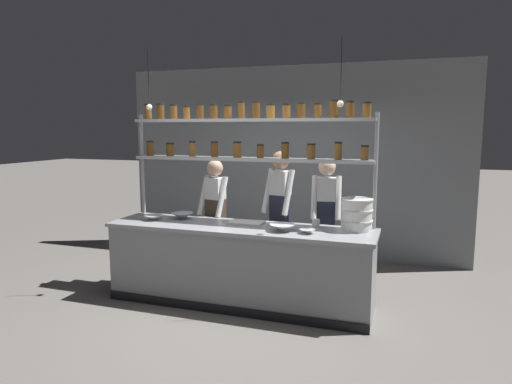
{
  "coord_description": "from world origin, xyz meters",
  "views": [
    {
      "loc": [
        1.82,
        -4.77,
        2.03
      ],
      "look_at": [
        0.13,
        0.2,
        1.29
      ],
      "focal_mm": 32.0,
      "sensor_mm": 36.0,
      "label": 1
    }
  ],
  "objects_px": {
    "chef_left": "(215,214)",
    "prep_bowl_near_right": "(282,228)",
    "container_stack": "(357,214)",
    "cutting_board": "(246,223)",
    "serving_cup_front": "(316,223)",
    "chef_right": "(326,216)",
    "prep_bowl_center_back": "(154,218)",
    "spice_shelf_unit": "(249,140)",
    "prep_bowl_center_front": "(182,216)",
    "prep_bowl_near_left": "(307,232)",
    "chef_center": "(280,210)"
  },
  "relations": [
    {
      "from": "chef_left",
      "to": "prep_bowl_near_right",
      "type": "height_order",
      "value": "chef_left"
    },
    {
      "from": "container_stack",
      "to": "cutting_board",
      "type": "distance_m",
      "value": 1.27
    },
    {
      "from": "cutting_board",
      "to": "serving_cup_front",
      "type": "distance_m",
      "value": 0.81
    },
    {
      "from": "chef_right",
      "to": "prep_bowl_center_back",
      "type": "bearing_deg",
      "value": -167.58
    },
    {
      "from": "spice_shelf_unit",
      "to": "prep_bowl_center_front",
      "type": "xyz_separation_m",
      "value": [
        -0.81,
        -0.18,
        -0.93
      ]
    },
    {
      "from": "chef_left",
      "to": "container_stack",
      "type": "height_order",
      "value": "chef_left"
    },
    {
      "from": "prep_bowl_near_left",
      "to": "prep_bowl_near_right",
      "type": "relative_size",
      "value": 0.6
    },
    {
      "from": "chef_right",
      "to": "prep_bowl_near_left",
      "type": "xyz_separation_m",
      "value": [
        -0.05,
        -0.84,
        -0.02
      ]
    },
    {
      "from": "prep_bowl_near_left",
      "to": "chef_right",
      "type": "bearing_deg",
      "value": 86.69
    },
    {
      "from": "prep_bowl_center_front",
      "to": "prep_bowl_center_back",
      "type": "height_order",
      "value": "prep_bowl_center_front"
    },
    {
      "from": "container_stack",
      "to": "serving_cup_front",
      "type": "height_order",
      "value": "container_stack"
    },
    {
      "from": "cutting_board",
      "to": "prep_bowl_near_left",
      "type": "height_order",
      "value": "prep_bowl_near_left"
    },
    {
      "from": "chef_right",
      "to": "prep_bowl_near_left",
      "type": "height_order",
      "value": "chef_right"
    },
    {
      "from": "chef_center",
      "to": "chef_right",
      "type": "xyz_separation_m",
      "value": [
        0.56,
        0.08,
        -0.06
      ]
    },
    {
      "from": "chef_left",
      "to": "prep_bowl_center_front",
      "type": "height_order",
      "value": "chef_left"
    },
    {
      "from": "container_stack",
      "to": "prep_bowl_center_front",
      "type": "bearing_deg",
      "value": -178.7
    },
    {
      "from": "chef_right",
      "to": "serving_cup_front",
      "type": "relative_size",
      "value": 18.19
    },
    {
      "from": "chef_left",
      "to": "chef_center",
      "type": "relative_size",
      "value": 0.93
    },
    {
      "from": "chef_right",
      "to": "prep_bowl_near_right",
      "type": "distance_m",
      "value": 0.88
    },
    {
      "from": "container_stack",
      "to": "serving_cup_front",
      "type": "relative_size",
      "value": 3.84
    },
    {
      "from": "prep_bowl_center_front",
      "to": "prep_bowl_near_right",
      "type": "distance_m",
      "value": 1.37
    },
    {
      "from": "cutting_board",
      "to": "prep_bowl_center_front",
      "type": "bearing_deg",
      "value": 178.81
    },
    {
      "from": "chef_left",
      "to": "chef_right",
      "type": "distance_m",
      "value": 1.42
    },
    {
      "from": "spice_shelf_unit",
      "to": "container_stack",
      "type": "distance_m",
      "value": 1.51
    },
    {
      "from": "spice_shelf_unit",
      "to": "container_stack",
      "type": "relative_size",
      "value": 8.46
    },
    {
      "from": "chef_right",
      "to": "serving_cup_front",
      "type": "height_order",
      "value": "chef_right"
    },
    {
      "from": "prep_bowl_center_front",
      "to": "prep_bowl_center_back",
      "type": "xyz_separation_m",
      "value": [
        -0.29,
        -0.18,
        -0.01
      ]
    },
    {
      "from": "chef_right",
      "to": "container_stack",
      "type": "distance_m",
      "value": 0.67
    },
    {
      "from": "prep_bowl_near_left",
      "to": "prep_bowl_near_right",
      "type": "bearing_deg",
      "value": 174.75
    },
    {
      "from": "chef_center",
      "to": "prep_bowl_near_right",
      "type": "xyz_separation_m",
      "value": [
        0.23,
        -0.73,
        -0.06
      ]
    },
    {
      "from": "chef_left",
      "to": "container_stack",
      "type": "xyz_separation_m",
      "value": [
        1.83,
        -0.35,
        0.16
      ]
    },
    {
      "from": "chef_center",
      "to": "chef_right",
      "type": "distance_m",
      "value": 0.57
    },
    {
      "from": "container_stack",
      "to": "prep_bowl_near_right",
      "type": "distance_m",
      "value": 0.83
    },
    {
      "from": "chef_right",
      "to": "prep_bowl_center_back",
      "type": "relative_size",
      "value": 7.33
    },
    {
      "from": "chef_center",
      "to": "container_stack",
      "type": "distance_m",
      "value": 1.07
    },
    {
      "from": "prep_bowl_near_right",
      "to": "spice_shelf_unit",
      "type": "bearing_deg",
      "value": 140.91
    },
    {
      "from": "spice_shelf_unit",
      "to": "chef_left",
      "type": "relative_size",
      "value": 1.83
    },
    {
      "from": "prep_bowl_center_back",
      "to": "serving_cup_front",
      "type": "xyz_separation_m",
      "value": [
        1.94,
        0.24,
        0.02
      ]
    },
    {
      "from": "cutting_board",
      "to": "chef_left",
      "type": "bearing_deg",
      "value": 144.26
    },
    {
      "from": "cutting_board",
      "to": "prep_bowl_near_left",
      "type": "distance_m",
      "value": 0.83
    },
    {
      "from": "chef_center",
      "to": "container_stack",
      "type": "xyz_separation_m",
      "value": [
        0.98,
        -0.42,
        0.08
      ]
    },
    {
      "from": "chef_left",
      "to": "prep_bowl_near_right",
      "type": "distance_m",
      "value": 1.26
    },
    {
      "from": "spice_shelf_unit",
      "to": "cutting_board",
      "type": "bearing_deg",
      "value": -81.48
    },
    {
      "from": "chef_left",
      "to": "serving_cup_front",
      "type": "xyz_separation_m",
      "value": [
        1.38,
        -0.34,
        0.03
      ]
    },
    {
      "from": "serving_cup_front",
      "to": "container_stack",
      "type": "bearing_deg",
      "value": -1.41
    },
    {
      "from": "prep_bowl_near_right",
      "to": "chef_left",
      "type": "bearing_deg",
      "value": 148.79
    },
    {
      "from": "chef_left",
      "to": "prep_bowl_near_left",
      "type": "distance_m",
      "value": 1.52
    },
    {
      "from": "chef_right",
      "to": "container_stack",
      "type": "bearing_deg",
      "value": -58.2
    },
    {
      "from": "chef_right",
      "to": "container_stack",
      "type": "xyz_separation_m",
      "value": [
        0.42,
        -0.51,
        0.14
      ]
    },
    {
      "from": "container_stack",
      "to": "serving_cup_front",
      "type": "bearing_deg",
      "value": 178.59
    }
  ]
}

